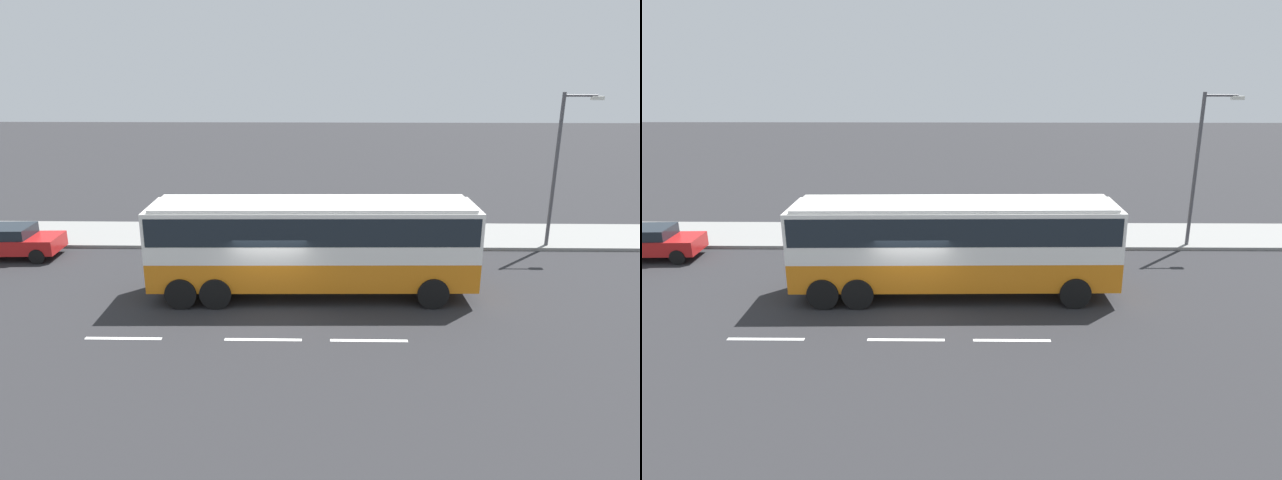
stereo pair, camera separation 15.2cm
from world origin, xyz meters
TOP-DOWN VIEW (x-y plane):
  - ground_plane at (0.00, 0.00)m, footprint 120.00×120.00m
  - sidewalk_curb at (0.00, 8.10)m, footprint 80.00×4.00m
  - lane_centreline at (-5.85, -2.71)m, footprint 22.82×0.16m
  - coach_bus at (1.42, 0.92)m, footprint 11.59×2.96m
  - car_red_compact at (-11.89, 4.79)m, footprint 4.28×2.01m
  - pedestrian_near_curb at (3.30, 7.66)m, footprint 0.32×0.32m
  - street_lamp at (12.12, 6.56)m, footprint 1.74×0.24m

SIDE VIEW (x-z plane):
  - ground_plane at x=0.00m, z-range 0.00..0.00m
  - lane_centreline at x=-5.85m, z-range 0.00..0.01m
  - sidewalk_curb at x=0.00m, z-range 0.00..0.15m
  - car_red_compact at x=-11.89m, z-range 0.05..1.47m
  - pedestrian_near_curb at x=3.30m, z-range 0.29..2.02m
  - coach_bus at x=1.42m, z-range 0.42..3.92m
  - street_lamp at x=12.12m, z-range 0.66..7.47m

